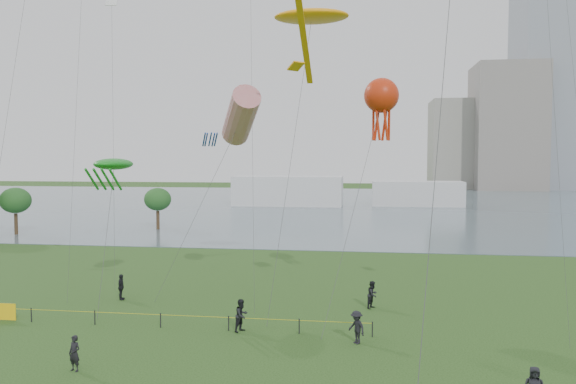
# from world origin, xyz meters

# --- Properties ---
(lake) EXTENTS (400.00, 120.00, 0.08)m
(lake) POSITION_xyz_m (0.00, 100.00, 0.02)
(lake) COLOR slate
(lake) RESTS_ON ground_plane
(building_mid) EXTENTS (20.00, 20.00, 38.00)m
(building_mid) POSITION_xyz_m (46.00, 162.00, 19.00)
(building_mid) COLOR gray
(building_mid) RESTS_ON ground_plane
(building_low) EXTENTS (16.00, 18.00, 28.00)m
(building_low) POSITION_xyz_m (32.00, 168.00, 14.00)
(building_low) COLOR gray
(building_low) RESTS_ON ground_plane
(pavilion_left) EXTENTS (22.00, 8.00, 6.00)m
(pavilion_left) POSITION_xyz_m (-12.00, 95.00, 3.00)
(pavilion_left) COLOR silver
(pavilion_left) RESTS_ON ground_plane
(pavilion_right) EXTENTS (18.00, 7.00, 5.00)m
(pavilion_right) POSITION_xyz_m (14.00, 98.00, 2.50)
(pavilion_right) COLOR silver
(pavilion_right) RESTS_ON ground_plane
(trees) EXTENTS (24.46, 15.60, 8.96)m
(trees) POSITION_xyz_m (-39.92, 46.12, 5.70)
(trees) COLOR #3C2B1B
(trees) RESTS_ON ground_plane
(fence) EXTENTS (24.07, 0.07, 1.05)m
(fence) POSITION_xyz_m (-13.83, 12.40, 0.55)
(fence) COLOR black
(fence) RESTS_ON ground_plane
(spectator_a) EXTENTS (1.04, 1.11, 1.83)m
(spectator_a) POSITION_xyz_m (-2.96, 12.36, 0.92)
(spectator_a) COLOR black
(spectator_a) RESTS_ON ground_plane
(spectator_b) EXTENTS (1.23, 1.26, 1.74)m
(spectator_b) POSITION_xyz_m (3.46, 11.19, 0.87)
(spectator_b) COLOR black
(spectator_b) RESTS_ON ground_plane
(spectator_c) EXTENTS (0.61, 1.10, 1.77)m
(spectator_c) POSITION_xyz_m (-12.69, 18.08, 0.88)
(spectator_c) COLOR black
(spectator_c) RESTS_ON ground_plane
(spectator_f) EXTENTS (0.69, 0.55, 1.64)m
(spectator_f) POSITION_xyz_m (-9.20, 5.57, 0.82)
(spectator_f) COLOR black
(spectator_f) RESTS_ON ground_plane
(spectator_g) EXTENTS (1.01, 1.08, 1.77)m
(spectator_g) POSITION_xyz_m (4.35, 18.32, 0.89)
(spectator_g) COLOR black
(spectator_g) RESTS_ON ground_plane
(kite_stingray) EXTENTS (4.94, 10.02, 19.37)m
(kite_stingray) POSITION_xyz_m (0.22, 19.26, 18.90)
(kite_stingray) COLOR #3F3F42
(kite_windsock) EXTENTS (7.58, 5.18, 14.47)m
(kite_windsock) POSITION_xyz_m (-4.52, 19.17, 12.51)
(kite_windsock) COLOR #3F3F42
(kite_creature) EXTENTS (2.29, 7.13, 9.69)m
(kite_creature) POSITION_xyz_m (-13.32, 18.60, 9.26)
(kite_creature) COLOR #3F3F42
(kite_octopus) EXTENTS (4.37, 8.57, 14.85)m
(kite_octopus) POSITION_xyz_m (4.80, 19.00, 13.66)
(kite_octopus) COLOR #3F3F42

